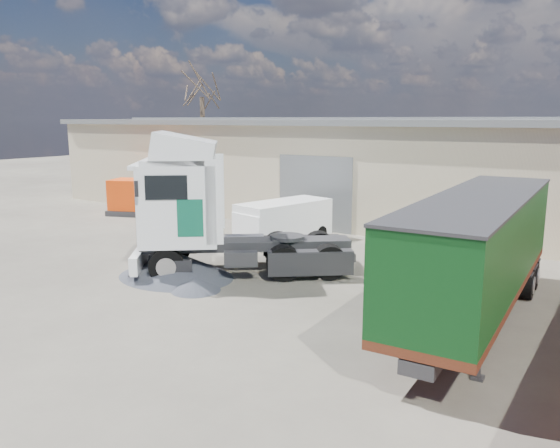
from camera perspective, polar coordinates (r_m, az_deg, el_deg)
The scene contains 8 objects.
ground at distance 17.66m, azimuth -7.23°, elevation -6.73°, with size 120.00×120.00×0.00m, color #2B2823.
warehouse at distance 33.48m, azimuth 2.93°, elevation 6.35°, with size 30.60×12.60×5.42m.
bare_tree at distance 43.82m, azimuth -8.19°, elevation 14.22°, with size 4.00×4.00×9.60m.
tractor_unit at distance 19.02m, azimuth -7.52°, elevation 0.97°, with size 7.35×6.67×4.93m.
box_trailer at distance 15.10m, azimuth 20.13°, elevation -2.16°, with size 2.66×10.39×3.42m.
panel_van at distance 23.81m, azimuth 0.09°, elevation 0.27°, with size 2.73×4.67×1.79m.
orange_skip at distance 31.84m, azimuth -14.54°, elevation 2.52°, with size 3.71×3.09×1.99m.
gravel_heap at distance 19.13m, azimuth -10.98°, elevation -4.19°, with size 5.12×4.47×0.88m.
Camera 1 is at (11.12, -12.65, 5.34)m, focal length 35.00 mm.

